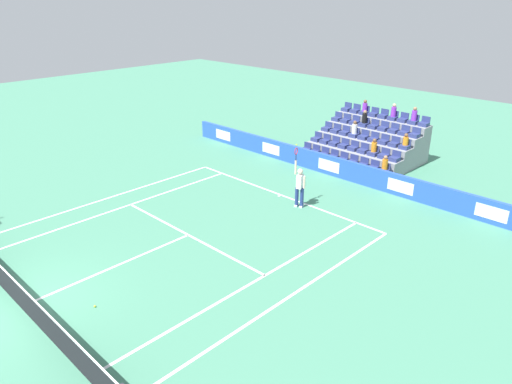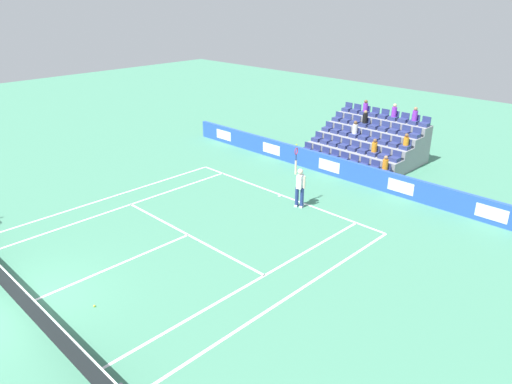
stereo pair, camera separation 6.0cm
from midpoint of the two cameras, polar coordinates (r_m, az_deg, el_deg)
ground_plane at (r=16.39m, az=-26.48°, el=-12.23°), size 80.00×80.00×0.00m
line_baseline at (r=22.21m, az=2.97°, el=-0.36°), size 10.97×0.10×0.01m
line_service at (r=18.83m, az=-8.21°, el=-5.11°), size 8.23×0.10×0.01m
line_centre_service at (r=17.36m, az=-16.62°, el=-8.53°), size 0.10×6.40×0.01m
line_singles_sideline_left at (r=21.74m, az=-15.88°, el=-1.80°), size 0.10×11.89×0.01m
line_singles_sideline_right at (r=15.89m, az=-0.17°, el=-10.61°), size 0.10×11.89×0.01m
line_doubles_sideline_left at (r=22.86m, az=-17.64°, el=-0.78°), size 0.10×11.89×0.01m
line_doubles_sideline_right at (r=15.13m, az=3.63°, el=-12.59°), size 0.10×11.89×0.01m
line_centre_mark at (r=22.14m, az=2.79°, el=-0.44°), size 0.10×0.20×0.01m
sponsor_barrier at (r=24.81m, az=8.79°, el=3.19°), size 20.20×0.22×1.01m
tennis_net at (r=16.13m, az=-26.79°, el=-10.79°), size 11.97×0.10×1.07m
tennis_player at (r=20.70m, az=5.16°, el=0.75°), size 0.54×0.42×2.85m
stadium_stand at (r=27.57m, az=13.24°, el=5.55°), size 5.58×4.75×3.04m
loose_tennis_ball at (r=15.51m, az=-18.87°, el=-12.84°), size 0.07×0.07×0.07m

